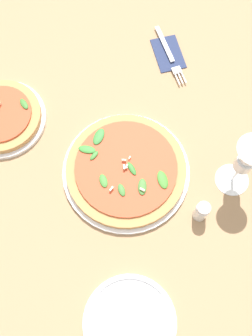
{
  "coord_description": "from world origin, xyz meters",
  "views": [
    {
      "loc": [
        0.32,
        -0.18,
        0.9
      ],
      "look_at": [
        0.02,
        -0.03,
        0.03
      ],
      "focal_mm": 42.0,
      "sensor_mm": 36.0,
      "label": 1
    }
  ],
  "objects_px": {
    "shaker_pepper": "(201,211)",
    "pizza_personal_side": "(2,117)",
    "pizza_arugula_main": "(126,170)",
    "wine_glass": "(247,160)",
    "side_plate_white": "(130,322)",
    "fork": "(169,54)"
  },
  "relations": [
    {
      "from": "pizza_arugula_main",
      "to": "shaker_pepper",
      "type": "xyz_separation_m",
      "value": [
        0.17,
        0.11,
        0.02
      ]
    },
    {
      "from": "pizza_arugula_main",
      "to": "shaker_pepper",
      "type": "bearing_deg",
      "value": 31.69
    },
    {
      "from": "shaker_pepper",
      "to": "pizza_personal_side",
      "type": "bearing_deg",
      "value": -143.67
    },
    {
      "from": "shaker_pepper",
      "to": "pizza_arugula_main",
      "type": "bearing_deg",
      "value": -148.31
    },
    {
      "from": "pizza_arugula_main",
      "to": "wine_glass",
      "type": "distance_m",
      "value": 0.28
    },
    {
      "from": "shaker_pepper",
      "to": "fork",
      "type": "bearing_deg",
      "value": 160.25
    },
    {
      "from": "pizza_personal_side",
      "to": "wine_glass",
      "type": "distance_m",
      "value": 0.61
    },
    {
      "from": "wine_glass",
      "to": "shaker_pepper",
      "type": "relative_size",
      "value": 2.79
    },
    {
      "from": "fork",
      "to": "shaker_pepper",
      "type": "bearing_deg",
      "value": -12.17
    },
    {
      "from": "wine_glass",
      "to": "side_plate_white",
      "type": "xyz_separation_m",
      "value": [
        0.18,
        -0.37,
        -0.12
      ]
    },
    {
      "from": "shaker_pepper",
      "to": "side_plate_white",
      "type": "bearing_deg",
      "value": -61.28
    },
    {
      "from": "fork",
      "to": "shaker_pepper",
      "type": "height_order",
      "value": "shaker_pepper"
    },
    {
      "from": "pizza_arugula_main",
      "to": "side_plate_white",
      "type": "xyz_separation_m",
      "value": [
        0.31,
        -0.15,
        -0.01
      ]
    },
    {
      "from": "fork",
      "to": "side_plate_white",
      "type": "bearing_deg",
      "value": -28.06
    },
    {
      "from": "wine_glass",
      "to": "side_plate_white",
      "type": "distance_m",
      "value": 0.43
    },
    {
      "from": "side_plate_white",
      "to": "shaker_pepper",
      "type": "height_order",
      "value": "shaker_pepper"
    },
    {
      "from": "wine_glass",
      "to": "pizza_personal_side",
      "type": "bearing_deg",
      "value": -132.39
    },
    {
      "from": "wine_glass",
      "to": "fork",
      "type": "distance_m",
      "value": 0.41
    },
    {
      "from": "pizza_arugula_main",
      "to": "shaker_pepper",
      "type": "height_order",
      "value": "shaker_pepper"
    },
    {
      "from": "fork",
      "to": "side_plate_white",
      "type": "height_order",
      "value": "side_plate_white"
    },
    {
      "from": "pizza_arugula_main",
      "to": "side_plate_white",
      "type": "distance_m",
      "value": 0.34
    },
    {
      "from": "side_plate_white",
      "to": "shaker_pepper",
      "type": "relative_size",
      "value": 3.0
    }
  ]
}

